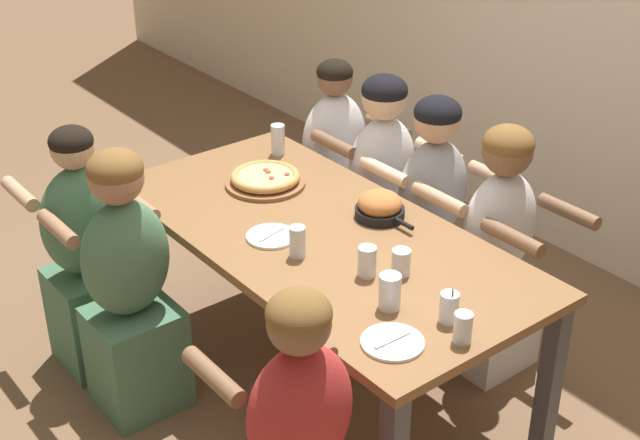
# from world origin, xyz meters

# --- Properties ---
(ground_plane) EXTENTS (18.00, 18.00, 0.00)m
(ground_plane) POSITION_xyz_m (0.00, 0.00, 0.00)
(ground_plane) COLOR brown
(ground_plane) RESTS_ON ground
(dining_table) EXTENTS (1.90, 0.92, 0.75)m
(dining_table) POSITION_xyz_m (0.00, 0.00, 0.67)
(dining_table) COLOR brown
(dining_table) RESTS_ON ground
(pizza_board_main) EXTENTS (0.35, 0.35, 0.06)m
(pizza_board_main) POSITION_xyz_m (-0.48, 0.07, 0.78)
(pizza_board_main) COLOR brown
(pizza_board_main) RESTS_ON dining_table
(skillet_bowl) EXTENTS (0.30, 0.21, 0.11)m
(skillet_bowl) POSITION_xyz_m (0.06, 0.27, 0.80)
(skillet_bowl) COLOR black
(skillet_bowl) RESTS_ON dining_table
(empty_plate_a) EXTENTS (0.21, 0.21, 0.02)m
(empty_plate_a) POSITION_xyz_m (0.74, -0.28, 0.75)
(empty_plate_a) COLOR white
(empty_plate_a) RESTS_ON dining_table
(empty_plate_b) EXTENTS (0.20, 0.20, 0.02)m
(empty_plate_b) POSITION_xyz_m (-0.08, -0.18, 0.75)
(empty_plate_b) COLOR white
(empty_plate_b) RESTS_ON dining_table
(cocktail_glass_blue) EXTENTS (0.07, 0.07, 0.14)m
(cocktail_glass_blue) POSITION_xyz_m (0.76, -0.05, 0.80)
(cocktail_glass_blue) COLOR silver
(cocktail_glass_blue) RESTS_ON dining_table
(drinking_glass_a) EXTENTS (0.07, 0.07, 0.10)m
(drinking_glass_a) POSITION_xyz_m (0.44, 0.03, 0.79)
(drinking_glass_a) COLOR silver
(drinking_glass_a) RESTS_ON dining_table
(drinking_glass_b) EXTENTS (0.08, 0.08, 0.13)m
(drinking_glass_b) POSITION_xyz_m (0.57, -0.15, 0.80)
(drinking_glass_b) COLOR silver
(drinking_glass_b) RESTS_ON dining_table
(drinking_glass_c) EXTENTS (0.07, 0.07, 0.12)m
(drinking_glass_c) POSITION_xyz_m (0.37, -0.07, 0.80)
(drinking_glass_c) COLOR silver
(drinking_glass_c) RESTS_ON dining_table
(drinking_glass_d) EXTENTS (0.07, 0.07, 0.15)m
(drinking_glass_d) POSITION_xyz_m (-0.71, 0.31, 0.81)
(drinking_glass_d) COLOR silver
(drinking_glass_d) RESTS_ON dining_table
(drinking_glass_e) EXTENTS (0.06, 0.06, 0.12)m
(drinking_glass_e) POSITION_xyz_m (0.10, -0.19, 0.80)
(drinking_glass_e) COLOR silver
(drinking_glass_e) RESTS_ON dining_table
(drinking_glass_f) EXTENTS (0.06, 0.06, 0.11)m
(drinking_glass_f) POSITION_xyz_m (0.87, -0.09, 0.80)
(drinking_glass_f) COLOR silver
(drinking_glass_f) RESTS_ON dining_table
(diner_far_left) EXTENTS (0.51, 0.40, 1.13)m
(diner_far_left) POSITION_xyz_m (-0.74, 0.68, 0.51)
(diner_far_left) COLOR silver
(diner_far_left) RESTS_ON ground
(diner_near_left) EXTENTS (0.51, 0.40, 1.13)m
(diner_near_left) POSITION_xyz_m (-0.75, -0.68, 0.51)
(diner_near_left) COLOR #477556
(diner_near_left) RESTS_ON ground
(diner_far_midleft) EXTENTS (0.51, 0.40, 1.15)m
(diner_far_midleft) POSITION_xyz_m (-0.39, 0.68, 0.54)
(diner_far_midleft) COLOR silver
(diner_far_midleft) RESTS_ON ground
(diner_far_center) EXTENTS (0.51, 0.40, 1.14)m
(diner_far_center) POSITION_xyz_m (-0.05, 0.68, 0.53)
(diner_far_center) COLOR #99999E
(diner_far_center) RESTS_ON ground
(diner_far_midright) EXTENTS (0.51, 0.40, 1.14)m
(diner_far_midright) POSITION_xyz_m (0.35, 0.68, 0.53)
(diner_far_midright) COLOR silver
(diner_far_midright) RESTS_ON ground
(diner_near_midleft) EXTENTS (0.51, 0.40, 1.16)m
(diner_near_midleft) POSITION_xyz_m (-0.36, -0.68, 0.54)
(diner_near_midleft) COLOR #477556
(diner_near_midleft) RESTS_ON ground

